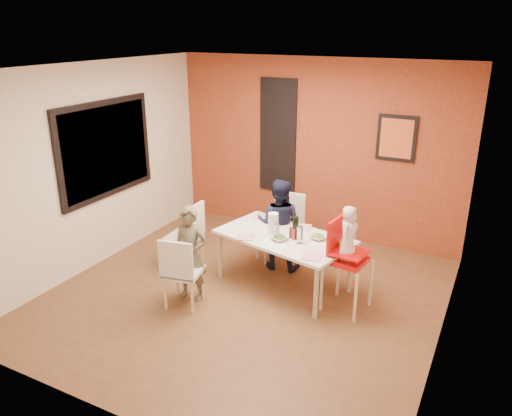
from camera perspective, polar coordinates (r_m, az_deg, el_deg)
The scene contains 35 objects.
ground at distance 6.21m, azimuth -1.28°, elevation -9.98°, with size 4.50×4.50×0.00m, color brown.
ceiling at distance 5.38m, azimuth -1.52°, elevation 15.68°, with size 4.50×4.50×0.02m, color white.
wall_back at distance 7.63m, azimuth 6.75°, elevation 6.66°, with size 4.50×0.02×2.70m, color beige.
wall_front at distance 3.98m, azimuth -17.17°, elevation -7.33°, with size 4.50×0.02×2.70m, color beige.
wall_left at distance 6.97m, azimuth -17.92°, elevation 4.49°, with size 0.02×4.50×2.70m, color beige.
wall_right at distance 5.04m, azimuth 21.70°, elevation -1.93°, with size 0.02×4.50×2.70m, color beige.
brick_accent_wall at distance 7.61m, azimuth 6.70°, elevation 6.63°, with size 4.50×0.02×2.70m, color maroon.
picture_window_frame at distance 7.04m, azimuth -16.79°, elevation 6.45°, with size 0.05×1.70×1.30m, color black.
picture_window_pane at distance 7.03m, azimuth -16.70°, elevation 6.44°, with size 0.02×1.55×1.15m, color black.
glassblock_strip at distance 7.79m, azimuth 2.54°, elevation 8.20°, with size 0.55×0.03×1.70m, color white.
glassblock_surround at distance 7.78m, azimuth 2.52°, elevation 8.19°, with size 0.60×0.03×1.76m, color black.
art_print_frame at distance 7.21m, azimuth 15.77°, elevation 7.68°, with size 0.54×0.03×0.64m, color black.
art_print_canvas at distance 7.19m, azimuth 15.74°, elevation 7.66°, with size 0.44×0.01×0.54m, color orange.
dining_table at distance 6.20m, azimuth 3.21°, elevation -3.68°, with size 1.79×1.24×0.68m.
chair_near at distance 5.82m, azimuth -8.65°, elevation -6.95°, with size 0.48×0.48×0.88m.
chair_far at distance 6.89m, azimuth 3.47°, elevation -1.84°, with size 0.45×0.45×0.97m.
chair_left at distance 6.71m, azimuth -7.71°, elevation -2.83°, with size 0.45×0.45×0.92m.
high_chair at distance 5.78m, azimuth 10.06°, elevation -5.45°, with size 0.51×0.51×1.09m.
child_near at distance 5.96m, azimuth -7.50°, elevation -5.21°, with size 0.43×0.28×1.17m, color brown.
child_far at distance 6.65m, azimuth 2.62°, elevation -1.87°, with size 0.61×0.47×1.25m, color black.
toddler at distance 5.64m, azimuth 10.52°, elevation -2.79°, with size 0.31×0.20×0.63m, color silver.
plate_near_left at distance 6.11m, azimuth -1.19°, elevation -3.31°, with size 0.22×0.22×0.01m, color white.
plate_far_mid at distance 6.43m, azimuth 5.31°, elevation -2.19°, with size 0.22×0.22×0.01m, color white.
plate_near_right at distance 5.65m, azimuth 6.37°, elevation -5.54°, with size 0.21×0.21×0.01m, color white.
plate_far_left at distance 6.72m, azimuth 0.83°, elevation -1.07°, with size 0.21×0.21×0.01m, color white.
salad_bowl_a at distance 6.04m, azimuth 2.68°, elevation -3.44°, with size 0.21×0.21×0.05m, color white.
salad_bowl_b at distance 6.10m, azimuth 7.11°, elevation -3.34°, with size 0.19×0.19×0.05m, color white.
wine_bottle at distance 6.04m, azimuth 4.53°, elevation -2.28°, with size 0.07×0.07×0.28m, color black.
wine_glass_a at distance 6.00m, azimuth 2.37°, elevation -2.77°, with size 0.07×0.07×0.21m, color silver.
wine_glass_b at distance 5.94m, azimuth 5.03°, elevation -3.07°, with size 0.07×0.07×0.21m, color white.
paper_towel_roll at distance 6.13m, azimuth 1.97°, elevation -1.86°, with size 0.13×0.13×0.28m, color white.
condiment_red at distance 6.04m, azimuth 4.31°, elevation -3.02°, with size 0.04×0.04×0.14m, color red.
condiment_green at distance 6.13m, azimuth 4.40°, elevation -2.68°, with size 0.03×0.03×0.13m, color #387727.
condiment_brown at distance 6.09m, azimuth 3.96°, elevation -2.79°, with size 0.04×0.04×0.14m, color brown.
sippy_cup at distance 5.84m, azimuth 9.68°, elevation -4.32°, with size 0.06×0.06×0.10m, color orange.
Camera 1 is at (2.57, -4.71, 3.14)m, focal length 35.00 mm.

